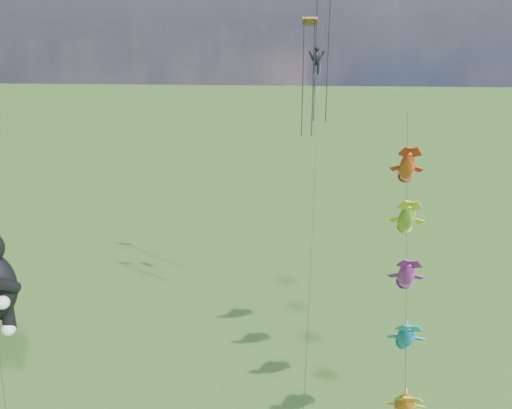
{
  "coord_description": "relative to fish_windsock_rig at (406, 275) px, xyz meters",
  "views": [
    {
      "loc": [
        11.02,
        -18.71,
        22.27
      ],
      "look_at": [
        9.18,
        13.67,
        10.9
      ],
      "focal_mm": 40.0,
      "sensor_mm": 36.0,
      "label": 1
    }
  ],
  "objects": [
    {
      "name": "fish_windsock_rig",
      "position": [
        0.0,
        0.0,
        0.0
      ],
      "size": [
        2.22,
        15.88,
        16.34
      ],
      "rotation": [
        0.0,
        0.0,
        0.21
      ],
      "color": "brown",
      "rests_on": "ground"
    },
    {
      "name": "parafoil_rig",
      "position": [
        -4.51,
        9.73,
        10.03
      ],
      "size": [
        2.08,
        17.55,
        25.3
      ],
      "rotation": [
        0.0,
        0.0,
        0.01
      ],
      "color": "brown",
      "rests_on": "ground"
    }
  ]
}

